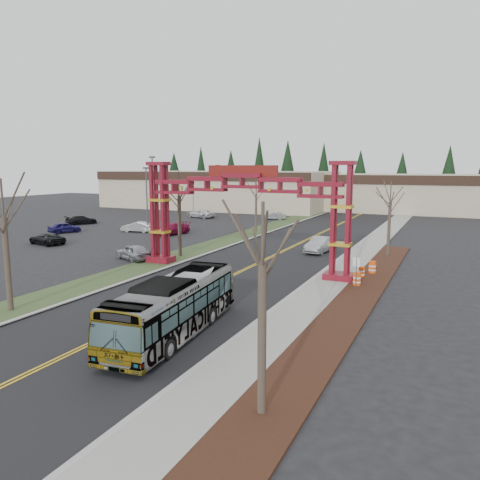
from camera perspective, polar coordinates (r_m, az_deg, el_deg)
The scene contains 35 objects.
ground at distance 24.03m, azimuth -18.35°, elevation -12.22°, with size 200.00×200.00×0.00m, color black.
road at distance 44.83m, azimuth 4.01°, elevation -1.98°, with size 12.00×110.00×0.02m, color black.
lane_line_left at distance 44.87m, azimuth 3.87°, elevation -1.95°, with size 0.12×100.00×0.01m, color gold.
lane_line_right at distance 44.78m, azimuth 4.16°, elevation -1.98°, with size 0.12×100.00×0.01m, color gold.
curb_right at distance 43.06m, azimuth 11.69°, elevation -2.52°, with size 0.30×110.00×0.15m, color #A9A8A3.
sidewalk_right at distance 42.76m, azimuth 13.58°, elevation -2.66°, with size 2.60×110.00×0.14m, color gray.
landscape_strip at distance 28.00m, azimuth 12.67°, elevation -8.80°, with size 2.60×50.00×0.12m, color black.
grass_median at distance 48.20m, azimuth -4.90°, elevation -1.19°, with size 4.00×110.00×0.08m, color #304623.
curb_left at distance 47.32m, azimuth -2.96°, elevation -1.31°, with size 0.30×110.00×0.15m, color #A9A8A3.
gateway_arch at distance 37.64m, azimuth 0.29°, elevation 5.12°, with size 18.20×1.60×8.90m.
retail_building_west at distance 99.34m, azimuth -2.49°, elevation 6.21°, with size 46.00×22.30×7.50m.
retail_building_east at distance 96.39m, azimuth 21.61°, elevation 5.36°, with size 38.00×20.30×7.00m.
conifer_treeline at distance 109.25m, azimuth 16.95°, elevation 7.51°, with size 116.10×5.60×13.00m.
transit_bus at distance 24.08m, azimuth -8.00°, elevation -8.04°, with size 2.51×10.72×2.99m, color #9A9CA1.
silver_sedan at distance 47.33m, azimuth 9.74°, elevation -0.57°, with size 1.64×4.71×1.55m, color #A5A8AD.
parked_car_near_a at distance 44.00m, azimuth -12.86°, elevation -1.44°, with size 1.73×4.31×1.47m, color #9A99A1.
parked_car_near_b at distance 62.70m, azimuth -12.42°, elevation 1.57°, with size 1.44×4.12×1.36m, color silver.
parked_car_near_c at distance 55.74m, azimuth -22.50°, elevation 0.16°, with size 2.12×4.60×1.28m, color black.
parked_car_mid_a at distance 59.48m, azimuth -8.27°, elevation 1.36°, with size 2.08×5.12×1.49m, color maroon.
parked_car_mid_b at distance 64.63m, azimuth -20.61°, elevation 1.44°, with size 1.63×4.06×1.38m, color navy.
parked_car_far_a at distance 75.77m, azimuth 4.18°, elevation 2.95°, with size 1.30×3.74×1.23m, color gray.
parked_car_far_b at distance 78.73m, azimuth -4.82°, elevation 3.23°, with size 2.31×5.02×1.39m, color white.
parked_car_far_c at distance 73.39m, azimuth -18.78°, elevation 2.34°, with size 1.86×4.58×1.33m, color black.
bare_tree_median_near at distance 30.20m, azimuth -26.86°, elevation 2.41°, with size 3.40×3.40×7.84m.
bare_tree_median_mid at distance 44.30m, azimuth -7.45°, elevation 5.34°, with size 3.48×3.48×8.09m.
bare_tree_median_far at distance 60.79m, azimuth 1.98°, elevation 5.56°, with size 2.92×2.92×6.86m.
bare_tree_right_near at distance 15.34m, azimuth 2.76°, elevation -2.85°, with size 3.02×3.02×7.38m.
bare_tree_right_far at distance 46.03m, azimuth 17.85°, elevation 4.39°, with size 2.92×2.92×7.14m.
light_pole_near at distance 61.17m, azimuth -11.30°, elevation 5.38°, with size 0.73×0.37×8.43m.
light_pole_mid at distance 76.04m, azimuth -10.59°, elevation 6.80°, with size 0.88×0.44×10.11m.
light_pole_far at distance 87.28m, azimuth -2.70°, elevation 6.70°, with size 0.76×0.38×8.81m.
street_sign at distance 33.26m, azimuth 14.00°, elevation -3.18°, with size 0.52×0.17×2.31m.
barrel_south at distance 34.47m, azimuth 14.05°, elevation -4.71°, with size 0.56×0.56×1.03m.
barrel_mid at distance 37.15m, azimuth 14.59°, elevation -3.86°, with size 0.48×0.48×0.89m.
barrel_north at distance 38.64m, azimuth 15.83°, elevation -3.29°, with size 0.58×0.58×1.07m.
Camera 1 is at (15.65, -16.14, 8.49)m, focal length 35.00 mm.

